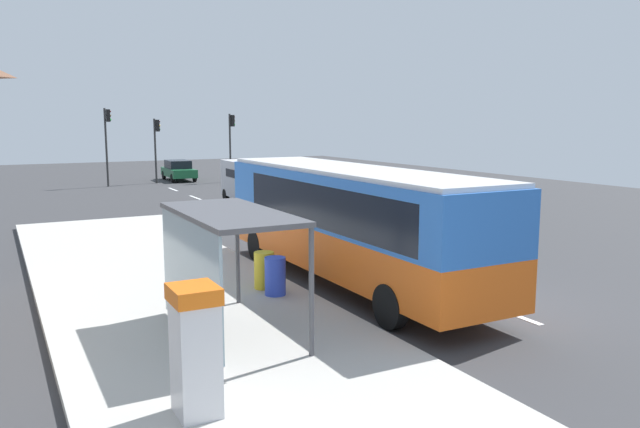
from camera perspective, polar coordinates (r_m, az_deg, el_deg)
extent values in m
cube|color=#38383A|center=(27.75, -5.95, -0.79)|extent=(56.00, 92.00, 0.04)
cube|color=beige|center=(14.61, -11.62, -9.02)|extent=(6.20, 30.00, 0.18)
cube|color=silver|center=(15.42, 16.67, -8.59)|extent=(0.16, 2.20, 0.01)
cube|color=silver|center=(19.16, 6.11, -4.94)|extent=(0.16, 2.20, 0.01)
cube|color=silver|center=(23.37, -0.77, -2.44)|extent=(0.16, 2.20, 0.01)
cube|color=silver|center=(27.84, -5.48, -0.70)|extent=(0.16, 2.20, 0.01)
cube|color=silver|center=(32.47, -8.86, 0.55)|extent=(0.16, 2.20, 0.01)
cube|color=silver|center=(37.19, -11.39, 1.49)|extent=(0.16, 2.20, 0.01)
cube|color=silver|center=(41.98, -13.35, 2.22)|extent=(0.16, 2.20, 0.01)
cube|color=orange|center=(17.06, 2.65, -2.90)|extent=(2.54, 11.01, 1.15)
cube|color=blue|center=(16.85, 2.68, 1.44)|extent=(2.54, 11.01, 1.45)
cube|color=silver|center=(16.77, 2.70, 4.07)|extent=(2.41, 10.79, 0.12)
cube|color=black|center=(21.70, -4.63, 2.82)|extent=(2.30, 0.13, 1.22)
cube|color=black|center=(15.84, -0.18, 0.74)|extent=(0.11, 8.58, 1.10)
cylinder|color=black|center=(20.12, -5.79, -2.84)|extent=(0.28, 1.00, 1.00)
cylinder|color=black|center=(21.05, -0.08, -2.29)|extent=(0.28, 1.00, 1.00)
cylinder|color=black|center=(13.58, 6.46, -8.44)|extent=(0.28, 1.00, 1.00)
cylinder|color=black|center=(14.92, 13.72, -7.07)|extent=(0.28, 1.00, 1.00)
cube|color=silver|center=(33.68, -6.19, 3.14)|extent=(2.17, 5.26, 1.96)
cube|color=black|center=(33.65, -6.19, 3.71)|extent=(2.14, 3.18, 0.44)
cylinder|color=black|center=(32.26, -3.44, 1.19)|extent=(0.24, 0.69, 0.68)
cylinder|color=black|center=(31.61, -6.45, 1.00)|extent=(0.24, 0.69, 0.68)
cylinder|color=black|center=(35.95, -5.90, 1.91)|extent=(0.24, 0.69, 0.68)
cylinder|color=black|center=(35.38, -8.64, 1.76)|extent=(0.24, 0.69, 0.68)
cube|color=#195933|center=(48.26, -12.85, 3.76)|extent=(1.96, 4.46, 0.60)
cube|color=black|center=(48.41, -12.92, 4.48)|extent=(1.67, 2.43, 0.60)
cylinder|color=black|center=(47.02, -11.44, 3.31)|extent=(0.22, 0.65, 0.64)
cylinder|color=black|center=(46.64, -13.40, 3.21)|extent=(0.22, 0.65, 0.64)
cylinder|color=black|center=(49.92, -12.31, 3.58)|extent=(0.22, 0.65, 0.64)
cylinder|color=black|center=(49.57, -14.16, 3.48)|extent=(0.22, 0.65, 0.64)
cube|color=silver|center=(9.43, -11.35, -12.90)|extent=(0.60, 0.70, 1.70)
cube|color=orange|center=(9.13, -11.53, -7.22)|extent=(0.66, 0.76, 0.24)
cube|color=black|center=(9.42, -9.56, -11.11)|extent=(0.03, 0.36, 0.44)
cylinder|color=blue|center=(15.46, -4.14, -5.71)|extent=(0.52, 0.52, 0.95)
cylinder|color=yellow|center=(16.08, -5.15, -5.16)|extent=(0.52, 0.52, 0.95)
cylinder|color=#2D2D2D|center=(46.31, -8.25, 6.01)|extent=(0.14, 0.14, 4.98)
cube|color=black|center=(46.35, -8.05, 8.48)|extent=(0.24, 0.28, 0.84)
sphere|color=#360606|center=(46.39, -7.92, 8.83)|extent=(0.16, 0.16, 0.16)
sphere|color=#3C2C03|center=(46.39, -7.91, 8.49)|extent=(0.16, 0.16, 0.16)
sphere|color=green|center=(46.39, -7.90, 8.14)|extent=(0.16, 0.16, 0.16)
cylinder|color=#2D2D2D|center=(44.94, -19.04, 5.78)|extent=(0.14, 0.14, 5.33)
cube|color=black|center=(44.94, -18.89, 8.55)|extent=(0.24, 0.28, 0.84)
sphere|color=#360606|center=(44.97, -18.76, 8.92)|extent=(0.16, 0.16, 0.16)
sphere|color=#3C2C03|center=(44.96, -18.74, 8.56)|extent=(0.16, 0.16, 0.16)
sphere|color=green|center=(44.96, -18.72, 8.20)|extent=(0.16, 0.16, 0.16)
cylinder|color=#2D2D2D|center=(46.41, -14.89, 5.61)|extent=(0.14, 0.14, 4.64)
cube|color=black|center=(46.41, -14.71, 7.86)|extent=(0.24, 0.28, 0.84)
sphere|color=#360606|center=(46.44, -14.58, 8.21)|extent=(0.16, 0.16, 0.16)
sphere|color=#F2B20C|center=(46.44, -14.56, 7.87)|extent=(0.16, 0.16, 0.16)
sphere|color=black|center=(46.45, -14.55, 7.52)|extent=(0.16, 0.16, 0.16)
cube|color=#4C4C51|center=(12.45, -8.30, 0.03)|extent=(1.80, 4.00, 0.10)
cube|color=#8CA5B2|center=(12.43, -11.88, -5.72)|extent=(0.06, 3.80, 2.30)
cylinder|color=#4C4C51|center=(11.33, -0.79, -7.10)|extent=(0.10, 0.10, 2.44)
cylinder|color=#4C4C51|center=(14.71, -7.58, -3.51)|extent=(0.10, 0.10, 2.44)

